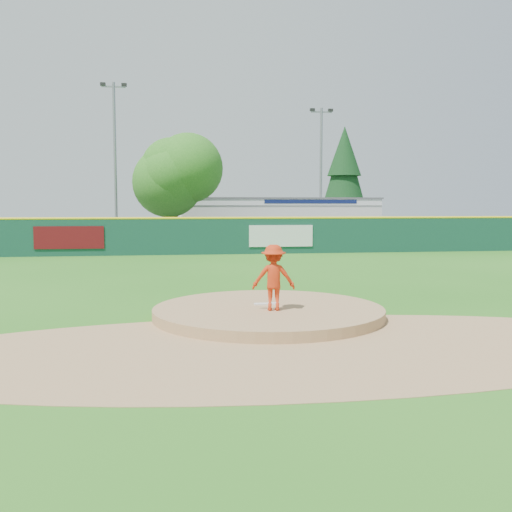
{
  "coord_description": "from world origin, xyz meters",
  "views": [
    {
      "loc": [
        -2.28,
        -13.29,
        2.65
      ],
      "look_at": [
        0.0,
        2.0,
        1.3
      ],
      "focal_mm": 40.0,
      "sensor_mm": 36.0,
      "label": 1
    }
  ],
  "objects": [
    {
      "name": "pitching_rubber",
      "position": [
        0.0,
        0.3,
        0.27
      ],
      "size": [
        0.6,
        0.15,
        0.04
      ],
      "primitive_type": "cube",
      "color": "white",
      "rests_on": "pitchers_mound"
    },
    {
      "name": "light_pole_right",
      "position": [
        9.0,
        29.0,
        5.54
      ],
      "size": [
        1.75,
        0.25,
        10.0
      ],
      "color": "gray",
      "rests_on": "ground"
    },
    {
      "name": "pitchers_mound",
      "position": [
        0.0,
        0.0,
        0.0
      ],
      "size": [
        5.5,
        5.5,
        0.5
      ],
      "primitive_type": "cylinder",
      "color": "#9E774C",
      "rests_on": "ground"
    },
    {
      "name": "pitcher",
      "position": [
        0.05,
        -0.44,
        1.01
      ],
      "size": [
        1.05,
        0.7,
        1.52
      ],
      "primitive_type": "imported",
      "rotation": [
        0.0,
        0.0,
        3.0
      ],
      "color": "red",
      "rests_on": "pitchers_mound"
    },
    {
      "name": "fence_banners",
      "position": [
        -1.92,
        17.92,
        1.0
      ],
      "size": [
        15.02,
        0.04,
        1.2
      ],
      "color": "#5C0D11",
      "rests_on": "ground"
    },
    {
      "name": "ground",
      "position": [
        0.0,
        0.0,
        0.0
      ],
      "size": [
        120.0,
        120.0,
        0.0
      ],
      "primitive_type": "plane",
      "color": "#286B19",
      "rests_on": "ground"
    },
    {
      "name": "van",
      "position": [
        -3.2,
        24.91,
        0.63
      ],
      "size": [
        4.8,
        3.33,
        1.22
      ],
      "primitive_type": "imported",
      "rotation": [
        0.0,
        0.0,
        1.9
      ],
      "color": "white",
      "rests_on": "parking_lot"
    },
    {
      "name": "light_pole_left",
      "position": [
        -6.0,
        27.0,
        6.05
      ],
      "size": [
        1.75,
        0.25,
        11.0
      ],
      "color": "gray",
      "rests_on": "ground"
    },
    {
      "name": "conifer_tree",
      "position": [
        13.0,
        36.0,
        5.54
      ],
      "size": [
        4.4,
        4.4,
        9.5
      ],
      "color": "#382314",
      "rests_on": "ground"
    },
    {
      "name": "infield_dirt_arc",
      "position": [
        0.0,
        -3.0,
        0.01
      ],
      "size": [
        15.4,
        15.4,
        0.01
      ],
      "primitive_type": "cylinder",
      "color": "#9E774C",
      "rests_on": "ground"
    },
    {
      "name": "deciduous_tree",
      "position": [
        -2.0,
        25.0,
        4.55
      ],
      "size": [
        5.6,
        5.6,
        7.36
      ],
      "color": "#382314",
      "rests_on": "ground"
    },
    {
      "name": "parking_lot",
      "position": [
        0.0,
        27.0,
        0.01
      ],
      "size": [
        44.0,
        16.0,
        0.02
      ],
      "primitive_type": "cube",
      "color": "#38383A",
      "rests_on": "ground"
    },
    {
      "name": "outfield_fence",
      "position": [
        0.0,
        18.0,
        1.09
      ],
      "size": [
        40.0,
        0.14,
        2.07
      ],
      "color": "#123D2F",
      "rests_on": "ground"
    },
    {
      "name": "pool_building_grp",
      "position": [
        6.0,
        31.99,
        1.66
      ],
      "size": [
        15.2,
        8.2,
        3.31
      ],
      "color": "silver",
      "rests_on": "ground"
    }
  ]
}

